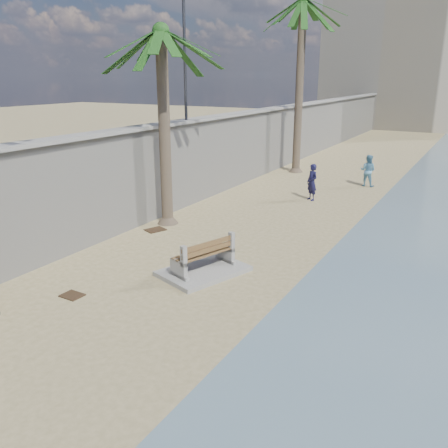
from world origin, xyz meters
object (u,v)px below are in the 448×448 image
at_px(bench_far, 203,259).
at_px(person_a, 312,180).
at_px(palm_back, 303,3).
at_px(person_b, 368,169).
at_px(palm_mid, 161,34).

distance_m(bench_far, person_a, 9.43).
relative_size(palm_back, person_b, 5.71).
xyz_separation_m(palm_mid, person_b, (5.06, 10.09, -5.82)).
xyz_separation_m(palm_mid, palm_back, (0.57, 11.82, 2.29)).
bearing_deg(person_b, palm_mid, 67.45).
height_order(bench_far, palm_back, palm_back).
xyz_separation_m(bench_far, palm_back, (-3.11, 15.20, 8.56)).
height_order(palm_back, person_a, palm_back).
height_order(bench_far, person_b, person_b).
relative_size(bench_far, palm_mid, 0.36).
height_order(bench_far, person_a, person_a).
bearing_deg(bench_far, palm_back, 101.57).
height_order(palm_back, person_b, palm_back).
distance_m(bench_far, person_b, 13.55).
relative_size(palm_back, person_a, 5.36).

